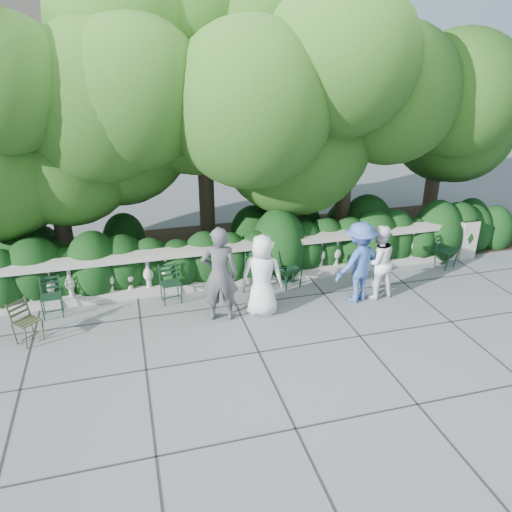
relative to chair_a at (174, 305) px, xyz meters
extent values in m
plane|color=#595C62|center=(1.78, -1.16, 0.00)|extent=(90.00, 90.00, 0.00)
cube|color=#9E998E|center=(1.78, 0.64, 0.09)|extent=(12.00, 0.32, 0.18)
cube|color=#9E998E|center=(1.78, 0.64, 0.93)|extent=(12.00, 0.36, 0.14)
cube|color=#9E998E|center=(7.56, 0.64, 0.50)|extent=(0.44, 0.44, 1.00)
cylinder|color=#3F3023|center=(-2.22, 2.24, 1.40)|extent=(0.40, 0.40, 2.80)
ellipsoid|color=#193B10|center=(-2.22, 1.80, 3.68)|extent=(5.28, 5.28, 3.96)
cylinder|color=#3F3023|center=(1.28, 2.84, 1.70)|extent=(0.40, 0.40, 3.40)
ellipsoid|color=#193B10|center=(1.28, 2.32, 4.44)|extent=(6.24, 6.24, 4.68)
cylinder|color=#3F3023|center=(4.78, 2.14, 1.50)|extent=(0.40, 0.40, 3.00)
ellipsoid|color=#193B10|center=(4.78, 1.68, 3.92)|extent=(5.52, 5.52, 4.14)
cylinder|color=#3F3023|center=(7.78, 2.64, 1.30)|extent=(0.40, 0.40, 2.60)
ellipsoid|color=#193B10|center=(7.78, 2.24, 3.40)|extent=(4.80, 4.80, 3.60)
imported|color=white|center=(1.73, -0.80, 0.85)|extent=(0.97, 0.80, 1.70)
imported|color=#434348|center=(0.87, -0.80, 0.98)|extent=(0.80, 0.61, 1.96)
imported|color=white|center=(4.31, -0.76, 0.82)|extent=(0.85, 0.69, 1.65)
imported|color=#3756A5|center=(3.85, -0.81, 0.89)|extent=(1.29, 0.96, 1.77)
camera|label=1|loc=(-0.76, -9.44, 5.20)|focal=35.00mm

